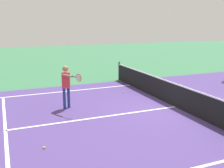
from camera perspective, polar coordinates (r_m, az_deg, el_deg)
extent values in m
plane|color=#38724C|center=(11.23, 13.16, -4.69)|extent=(60.00, 60.00, 0.00)
cube|color=#4C387A|center=(11.23, 13.16, -4.69)|extent=(10.62, 24.40, 0.00)
cube|color=white|center=(13.20, -20.03, -2.47)|extent=(0.10, 11.89, 0.01)
cube|color=white|center=(9.27, -21.58, -9.09)|extent=(8.22, 0.10, 0.01)
cube|color=white|center=(9.79, -2.42, -6.98)|extent=(0.10, 6.40, 0.01)
cylinder|color=#33383D|center=(15.82, 1.52, 2.77)|extent=(0.09, 0.09, 1.07)
cube|color=black|center=(11.10, 13.28, -2.45)|extent=(11.16, 0.02, 0.91)
cube|color=white|center=(10.98, 13.41, -0.04)|extent=(11.16, 0.03, 0.05)
cylinder|color=navy|center=(10.85, -9.14, -2.80)|extent=(0.11, 0.11, 0.84)
cylinder|color=navy|center=(10.72, -10.03, -3.04)|extent=(0.11, 0.11, 0.84)
cylinder|color=red|center=(10.61, -9.73, 0.81)|extent=(0.32, 0.32, 0.59)
sphere|color=#A87A5B|center=(10.53, -9.82, 3.22)|extent=(0.23, 0.23, 0.23)
cylinder|color=#A87A5B|center=(10.72, -9.03, 1.01)|extent=(0.08, 0.08, 0.57)
cylinder|color=#A87A5B|center=(10.24, -9.47, 1.78)|extent=(0.55, 0.33, 0.08)
cylinder|color=black|center=(9.95, -8.00, 1.50)|extent=(0.21, 0.13, 0.03)
torus|color=red|center=(9.77, -7.06, 1.32)|extent=(0.26, 0.15, 0.28)
cylinder|color=silver|center=(9.77, -7.06, 1.32)|extent=(0.12, 0.22, 0.25)
sphere|color=#CCE033|center=(7.71, -14.17, -12.87)|extent=(0.07, 0.07, 0.07)
sphere|color=#CCE033|center=(13.07, 2.46, -1.69)|extent=(0.07, 0.07, 0.07)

